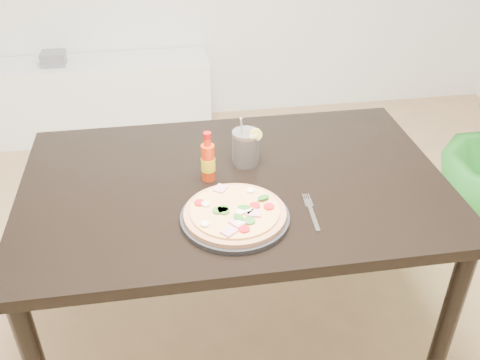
{
  "coord_description": "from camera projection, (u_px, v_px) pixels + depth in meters",
  "views": [
    {
      "loc": [
        -0.41,
        -1.25,
        1.73
      ],
      "look_at": [
        -0.2,
        0.09,
        0.83
      ],
      "focal_mm": 40.0,
      "sensor_mm": 36.0,
      "label": 1
    }
  ],
  "objects": [
    {
      "name": "dining_table",
      "position": [
        234.0,
        201.0,
        1.82
      ],
      "size": [
        1.4,
        0.9,
        0.75
      ],
      "color": "black",
      "rests_on": "ground"
    },
    {
      "name": "media_console",
      "position": [
        102.0,
        98.0,
        3.5
      ],
      "size": [
        1.4,
        0.34,
        0.5
      ],
      "primitive_type": "cube",
      "color": "white",
      "rests_on": "ground"
    },
    {
      "name": "plate",
      "position": [
        235.0,
        218.0,
        1.59
      ],
      "size": [
        0.33,
        0.33,
        0.02
      ],
      "primitive_type": "cylinder",
      "color": "black",
      "rests_on": "dining_table"
    },
    {
      "name": "hot_sauce_bottle",
      "position": [
        208.0,
        161.0,
        1.74
      ],
      "size": [
        0.06,
        0.06,
        0.17
      ],
      "rotation": [
        0.0,
        0.0,
        0.33
      ],
      "color": "red",
      "rests_on": "dining_table"
    },
    {
      "name": "fork",
      "position": [
        311.0,
        211.0,
        1.63
      ],
      "size": [
        0.03,
        0.19,
        0.0
      ],
      "rotation": [
        0.0,
        0.0,
        -0.06
      ],
      "color": "silver",
      "rests_on": "dining_table"
    },
    {
      "name": "cola_cup",
      "position": [
        246.0,
        148.0,
        1.83
      ],
      "size": [
        0.1,
        0.09,
        0.18
      ],
      "rotation": [
        0.0,
        0.0,
        -0.22
      ],
      "color": "black",
      "rests_on": "dining_table"
    },
    {
      "name": "cd_stack",
      "position": [
        53.0,
        58.0,
        3.29
      ],
      "size": [
        0.14,
        0.12,
        0.08
      ],
      "color": "slate",
      "rests_on": "media_console"
    },
    {
      "name": "pizza",
      "position": [
        235.0,
        213.0,
        1.58
      ],
      "size": [
        0.3,
        0.3,
        0.03
      ],
      "color": "tan",
      "rests_on": "plate"
    }
  ]
}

